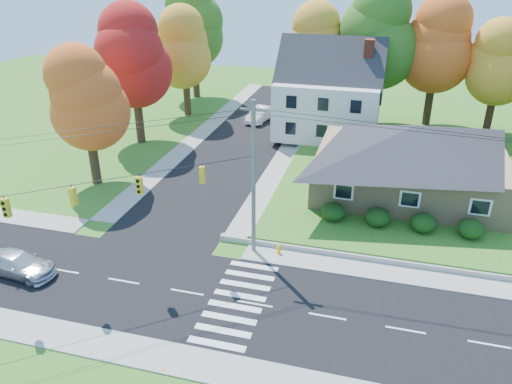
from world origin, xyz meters
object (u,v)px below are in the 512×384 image
white_car (260,114)px  ranch_house (411,158)px  silver_sedan (18,264)px  fire_hydrant (279,250)px

white_car → ranch_house: bearing=-33.0°
silver_sedan → white_car: 33.34m
white_car → fire_hydrant: size_ratio=7.01×
ranch_house → silver_sedan: bearing=-142.9°
silver_sedan → fire_hydrant: bearing=-61.0°
ranch_house → silver_sedan: size_ratio=3.10×
ranch_house → fire_hydrant: (-7.85, -10.74, -2.94)m
silver_sedan → fire_hydrant: size_ratio=6.84×
silver_sedan → white_car: white_car is taller
ranch_house → silver_sedan: (-22.36, -16.93, -2.56)m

